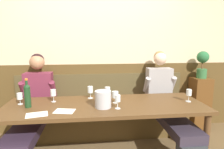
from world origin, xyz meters
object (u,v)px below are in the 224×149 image
object	(u,v)px
dining_table	(105,110)
person_center_left_seat	(33,106)
wine_glass_right_end	(20,97)
potted_plant	(202,63)
wine_glass_by_bottle	(90,90)
wine_glass_near_bucket	(53,93)
wine_glass_left_end	(115,95)
wine_glass_center_rear	(118,99)
wine_glass_mid_left	(107,90)
ice_bucket	(103,99)
person_center_right_seat	(167,101)
wine_glass_center_front	(189,93)
wall_bench	(102,117)
wine_bottle_amber_mid	(27,95)

from	to	relation	value
dining_table	person_center_left_seat	bearing A→B (deg)	160.67
wine_glass_right_end	potted_plant	world-z (taller)	potted_plant
wine_glass_by_bottle	wine_glass_near_bucket	bearing A→B (deg)	-167.29
potted_plant	wine_glass_left_end	bearing A→B (deg)	-155.55
wine_glass_center_rear	wine_glass_right_end	world-z (taller)	wine_glass_center_rear
wine_glass_center_rear	wine_glass_right_end	bearing A→B (deg)	166.20
wine_glass_near_bucket	wine_glass_mid_left	bearing A→B (deg)	10.90
wine_glass_left_end	ice_bucket	bearing A→B (deg)	-138.18
wine_glass_center_rear	dining_table	bearing A→B (deg)	127.47
wine_glass_left_end	wine_glass_right_end	distance (m)	1.12
wine_glass_right_end	person_center_right_seat	bearing A→B (deg)	6.46
wine_glass_center_front	potted_plant	size ratio (longest dim) A/B	0.35
dining_table	wine_glass_left_end	size ratio (longest dim) A/B	16.45
wine_glass_by_bottle	wine_glass_left_end	world-z (taller)	wine_glass_by_bottle
ice_bucket	dining_table	bearing A→B (deg)	73.43
wine_glass_center_front	wine_glass_by_bottle	distance (m)	1.23
potted_plant	wine_glass_center_front	bearing A→B (deg)	-129.20
dining_table	ice_bucket	bearing A→B (deg)	-106.57
wall_bench	wine_glass_center_front	bearing A→B (deg)	-34.10
dining_table	wine_glass_mid_left	xyz separation A→B (m)	(0.05, 0.29, 0.17)
wine_glass_center_front	wine_glass_near_bucket	size ratio (longest dim) A/B	1.00
ice_bucket	wine_glass_left_end	bearing A→B (deg)	41.82
dining_table	wine_bottle_amber_mid	xyz separation A→B (m)	(-0.87, -0.01, 0.22)
wall_bench	wine_glass_left_end	bearing A→B (deg)	-79.15
wine_glass_center_front	wall_bench	bearing A→B (deg)	145.90
wall_bench	wine_bottle_amber_mid	xyz separation A→B (m)	(-0.87, -0.69, 0.59)
wine_glass_by_bottle	wine_glass_center_rear	bearing A→B (deg)	-55.04
person_center_right_seat	wine_glass_mid_left	bearing A→B (deg)	-177.74
wine_glass_left_end	potted_plant	world-z (taller)	potted_plant
ice_bucket	wine_glass_mid_left	world-z (taller)	ice_bucket
wine_glass_near_bucket	person_center_left_seat	bearing A→B (deg)	151.69
wine_glass_by_bottle	wine_glass_left_end	bearing A→B (deg)	-37.45
wall_bench	person_center_left_seat	size ratio (longest dim) A/B	2.06
dining_table	wine_glass_center_front	distance (m)	1.04
ice_bucket	wine_glass_near_bucket	xyz separation A→B (m)	(-0.59, 0.26, 0.02)
wine_glass_right_end	ice_bucket	bearing A→B (deg)	-12.48
wall_bench	wine_glass_left_end	distance (m)	0.85
wine_glass_right_end	potted_plant	distance (m)	2.69
person_center_left_seat	wine_glass_center_front	bearing A→B (deg)	-9.79
dining_table	wine_glass_near_bucket	xyz separation A→B (m)	(-0.62, 0.16, 0.19)
wine_glass_mid_left	potted_plant	distance (m)	1.65
wine_glass_mid_left	dining_table	bearing A→B (deg)	-100.53
wine_glass_center_rear	wine_glass_left_end	bearing A→B (deg)	90.63
wall_bench	wine_glass_center_front	world-z (taller)	wall_bench
person_center_right_seat	wine_glass_right_end	size ratio (longest dim) A/B	9.52
wall_bench	wine_glass_left_end	xyz separation A→B (m)	(0.12, -0.64, 0.55)
person_center_left_seat	ice_bucket	world-z (taller)	person_center_left_seat
wine_glass_center_front	wine_glass_near_bucket	distance (m)	1.65
dining_table	wine_bottle_amber_mid	world-z (taller)	wine_bottle_amber_mid
person_center_left_seat	wine_glass_right_end	xyz separation A→B (m)	(-0.07, -0.21, 0.19)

